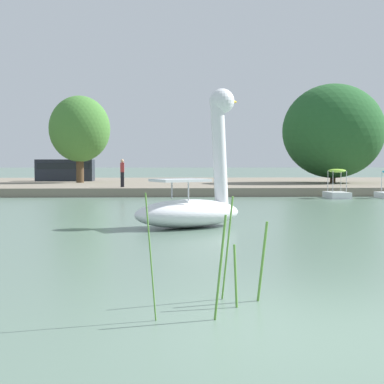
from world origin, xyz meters
The scene contains 9 objects.
ground_plane centered at (0.00, 0.00, 0.00)m, with size 618.99×618.99×0.00m, color #567060.
shore_bank_far centered at (0.00, 36.83, 0.25)m, with size 150.24×24.51×0.49m, color slate.
swan_boat centered at (-0.77, 9.92, 0.89)m, with size 3.63×2.83×4.06m.
pedal_boat_lime centered at (7.65, 23.21, 0.49)m, with size 1.07×1.82×1.58m.
tree_willow_near_path centered at (10.45, 33.03, 4.20)m, with size 9.49×9.16×7.07m.
tree_sapling_by_fence centered at (-7.77, 34.17, 4.36)m, with size 5.23×5.02×6.26m.
person_on_path centered at (-4.11, 26.28, 1.35)m, with size 0.22×0.20×1.63m.
parked_van centered at (-9.56, 38.25, 1.42)m, with size 4.47×1.77×1.71m.
reed_clump_foreground centered at (-1.93, 0.66, 0.60)m, with size 3.96×1.45×1.50m.
Camera 1 is at (-1.60, -5.91, 1.82)m, focal length 51.37 mm.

